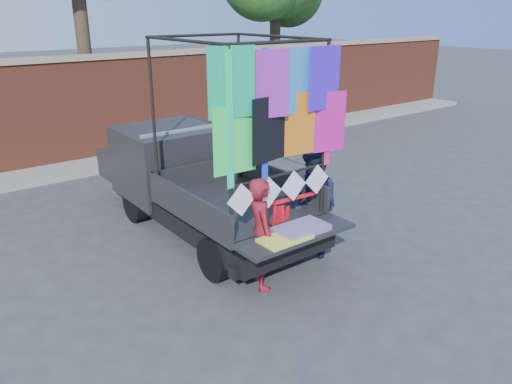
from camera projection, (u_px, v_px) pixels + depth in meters
ground at (233, 272)px, 7.35m from camera, size 90.00×90.00×0.00m
brick_wall at (67, 111)px, 12.11m from camera, size 30.00×0.45×2.61m
curb at (84, 167)px, 12.03m from camera, size 30.00×1.20×0.12m
pickup_truck at (187, 178)px, 8.86m from camera, size 2.08×5.23×3.29m
woman at (261, 233)px, 6.74m from camera, size 0.56×0.67×1.59m
man at (314, 205)px, 7.62m from camera, size 0.68×0.85×1.67m
streamer_bundle at (284, 213)px, 7.08m from camera, size 0.92×0.11×0.64m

